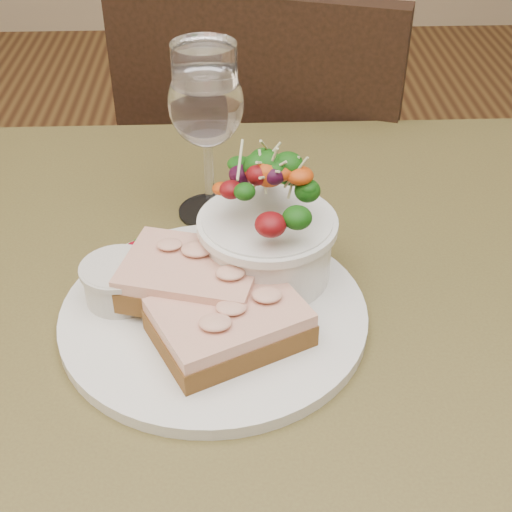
{
  "coord_description": "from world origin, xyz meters",
  "views": [
    {
      "loc": [
        -0.0,
        -0.48,
        1.17
      ],
      "look_at": [
        0.02,
        0.02,
        0.81
      ],
      "focal_mm": 50.0,
      "sensor_mm": 36.0,
      "label": 1
    }
  ],
  "objects_px": {
    "sandwich_back": "(192,277)",
    "wine_glass": "(206,108)",
    "salad_bowl": "(267,221)",
    "chair_far": "(277,279)",
    "cafe_table": "(241,399)",
    "ramekin": "(119,280)",
    "sandwich_front": "(229,322)",
    "dinner_plate": "(214,314)"
  },
  "relations": [
    {
      "from": "sandwich_back",
      "to": "salad_bowl",
      "type": "relative_size",
      "value": 1.09
    },
    {
      "from": "chair_far",
      "to": "salad_bowl",
      "type": "xyz_separation_m",
      "value": [
        -0.05,
        -0.58,
        0.53
      ]
    },
    {
      "from": "dinner_plate",
      "to": "ramekin",
      "type": "xyz_separation_m",
      "value": [
        -0.08,
        0.02,
        0.03
      ]
    },
    {
      "from": "sandwich_front",
      "to": "wine_glass",
      "type": "distance_m",
      "value": 0.23
    },
    {
      "from": "sandwich_back",
      "to": "ramekin",
      "type": "distance_m",
      "value": 0.07
    },
    {
      "from": "salad_bowl",
      "to": "cafe_table",
      "type": "bearing_deg",
      "value": -116.63
    },
    {
      "from": "sandwich_front",
      "to": "ramekin",
      "type": "distance_m",
      "value": 0.11
    },
    {
      "from": "ramekin",
      "to": "chair_far",
      "type": "bearing_deg",
      "value": 72.97
    },
    {
      "from": "sandwich_back",
      "to": "dinner_plate",
      "type": "bearing_deg",
      "value": -25.68
    },
    {
      "from": "chair_far",
      "to": "sandwich_front",
      "type": "relative_size",
      "value": 6.1
    },
    {
      "from": "sandwich_back",
      "to": "ramekin",
      "type": "xyz_separation_m",
      "value": [
        -0.07,
        0.0,
        -0.0
      ]
    },
    {
      "from": "sandwich_back",
      "to": "wine_glass",
      "type": "bearing_deg",
      "value": 100.59
    },
    {
      "from": "chair_far",
      "to": "wine_glass",
      "type": "bearing_deg",
      "value": 94.92
    },
    {
      "from": "sandwich_back",
      "to": "wine_glass",
      "type": "height_order",
      "value": "wine_glass"
    },
    {
      "from": "cafe_table",
      "to": "sandwich_front",
      "type": "relative_size",
      "value": 5.42
    },
    {
      "from": "dinner_plate",
      "to": "sandwich_back",
      "type": "height_order",
      "value": "sandwich_back"
    },
    {
      "from": "chair_far",
      "to": "sandwich_back",
      "type": "bearing_deg",
      "value": 97.11
    },
    {
      "from": "cafe_table",
      "to": "sandwich_back",
      "type": "distance_m",
      "value": 0.15
    },
    {
      "from": "dinner_plate",
      "to": "wine_glass",
      "type": "bearing_deg",
      "value": 91.66
    },
    {
      "from": "sandwich_front",
      "to": "sandwich_back",
      "type": "bearing_deg",
      "value": 95.48
    },
    {
      "from": "sandwich_back",
      "to": "wine_glass",
      "type": "relative_size",
      "value": 0.79
    },
    {
      "from": "cafe_table",
      "to": "wine_glass",
      "type": "height_order",
      "value": "wine_glass"
    },
    {
      "from": "ramekin",
      "to": "sandwich_front",
      "type": "bearing_deg",
      "value": -29.87
    },
    {
      "from": "chair_far",
      "to": "ramekin",
      "type": "bearing_deg",
      "value": 91.35
    },
    {
      "from": "sandwich_front",
      "to": "salad_bowl",
      "type": "height_order",
      "value": "salad_bowl"
    },
    {
      "from": "ramekin",
      "to": "dinner_plate",
      "type": "bearing_deg",
      "value": -13.24
    },
    {
      "from": "chair_far",
      "to": "sandwich_back",
      "type": "relative_size",
      "value": 6.49
    },
    {
      "from": "cafe_table",
      "to": "ramekin",
      "type": "relative_size",
      "value": 12.88
    },
    {
      "from": "dinner_plate",
      "to": "salad_bowl",
      "type": "height_order",
      "value": "salad_bowl"
    },
    {
      "from": "salad_bowl",
      "to": "wine_glass",
      "type": "distance_m",
      "value": 0.15
    },
    {
      "from": "sandwich_front",
      "to": "salad_bowl",
      "type": "bearing_deg",
      "value": 41.36
    },
    {
      "from": "ramekin",
      "to": "wine_glass",
      "type": "relative_size",
      "value": 0.35
    },
    {
      "from": "cafe_table",
      "to": "sandwich_back",
      "type": "relative_size",
      "value": 5.77
    },
    {
      "from": "wine_glass",
      "to": "salad_bowl",
      "type": "bearing_deg",
      "value": -66.34
    },
    {
      "from": "chair_far",
      "to": "cafe_table",
      "type": "bearing_deg",
      "value": 101.05
    },
    {
      "from": "dinner_plate",
      "to": "sandwich_front",
      "type": "xyz_separation_m",
      "value": [
        0.01,
        -0.04,
        0.02
      ]
    },
    {
      "from": "chair_far",
      "to": "dinner_plate",
      "type": "relative_size",
      "value": 3.3
    },
    {
      "from": "sandwich_front",
      "to": "salad_bowl",
      "type": "relative_size",
      "value": 1.16
    },
    {
      "from": "cafe_table",
      "to": "dinner_plate",
      "type": "bearing_deg",
      "value": 171.16
    },
    {
      "from": "chair_far",
      "to": "dinner_plate",
      "type": "xyz_separation_m",
      "value": [
        -0.1,
        -0.63,
        0.46
      ]
    },
    {
      "from": "dinner_plate",
      "to": "wine_glass",
      "type": "height_order",
      "value": "wine_glass"
    },
    {
      "from": "cafe_table",
      "to": "salad_bowl",
      "type": "height_order",
      "value": "salad_bowl"
    }
  ]
}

